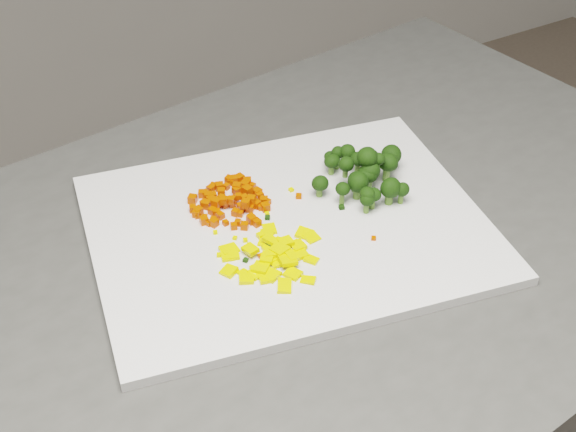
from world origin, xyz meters
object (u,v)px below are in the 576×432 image
carrot_pile (233,196)px  pepper_pile (273,251)px  broccoli_pile (361,171)px  cutting_board (288,228)px

carrot_pile → pepper_pile: size_ratio=0.86×
carrot_pile → broccoli_pile: 0.14m
carrot_pile → pepper_pile: (-0.00, -0.10, -0.01)m
carrot_pile → pepper_pile: carrot_pile is taller
cutting_board → carrot_pile: 0.07m
cutting_board → broccoli_pile: 0.10m
carrot_pile → pepper_pile: 0.10m
carrot_pile → broccoli_pile: size_ratio=0.83×
cutting_board → broccoli_pile: size_ratio=3.75×
cutting_board → pepper_pile: 0.06m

